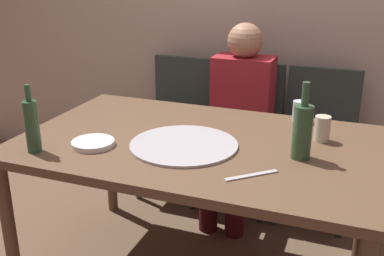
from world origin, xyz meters
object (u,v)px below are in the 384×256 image
at_px(table_knife, 252,175).
at_px(chair_right, 318,135).
at_px(wine_bottle, 302,130).
at_px(plate_stack, 93,143).
at_px(pizza_tray, 184,145).
at_px(chair_left, 179,117).
at_px(guest_in_sweater, 239,113).
at_px(tumbler_far, 299,111).
at_px(dining_table, 199,155).
at_px(beer_bottle, 32,125).
at_px(chair_middle, 244,125).
at_px(tumbler_near, 322,129).

bearing_deg(table_knife, chair_right, 41.18).
relative_size(wine_bottle, plate_stack, 1.71).
bearing_deg(pizza_tray, table_knife, -27.98).
height_order(chair_left, guest_in_sweater, guest_in_sweater).
xyz_separation_m(pizza_tray, tumbler_far, (0.42, 0.51, 0.05)).
height_order(dining_table, table_knife, table_knife).
height_order(beer_bottle, chair_left, beer_bottle).
xyz_separation_m(wine_bottle, tumbler_far, (-0.08, 0.46, -0.07)).
height_order(tumbler_far, chair_middle, chair_middle).
bearing_deg(chair_middle, beer_bottle, 65.14).
xyz_separation_m(chair_left, chair_right, (0.91, 0.00, 0.00)).
relative_size(tumbler_near, plate_stack, 0.62).
distance_m(tumbler_near, chair_middle, 0.94).
height_order(pizza_tray, plate_stack, plate_stack).
height_order(wine_bottle, tumbler_far, wine_bottle).
height_order(tumbler_near, plate_stack, tumbler_near).
relative_size(pizza_tray, tumbler_far, 4.49).
relative_size(pizza_tray, guest_in_sweater, 0.41).
distance_m(beer_bottle, plate_stack, 0.27).
distance_m(tumbler_near, chair_left, 1.25).
relative_size(dining_table, guest_in_sweater, 1.38).
distance_m(tumbler_near, guest_in_sweater, 0.79).
bearing_deg(chair_right, wine_bottle, 90.82).
relative_size(pizza_tray, chair_right, 0.53).
distance_m(wine_bottle, tumbler_near, 0.24).
bearing_deg(plate_stack, tumbler_far, 39.40).
bearing_deg(wine_bottle, plate_stack, -167.52).
bearing_deg(chair_right, chair_left, 0.00).
xyz_separation_m(tumbler_near, table_knife, (-0.20, -0.47, -0.05)).
bearing_deg(plate_stack, tumbler_near, 24.26).
distance_m(dining_table, beer_bottle, 0.74).
distance_m(dining_table, plate_stack, 0.48).
relative_size(chair_middle, guest_in_sweater, 0.77).
bearing_deg(wine_bottle, tumbler_far, 99.44).
xyz_separation_m(table_knife, chair_middle, (-0.33, 1.18, -0.24)).
height_order(wine_bottle, guest_in_sweater, guest_in_sweater).
bearing_deg(table_knife, guest_in_sweater, 65.50).
height_order(tumbler_near, table_knife, tumbler_near).
bearing_deg(table_knife, tumbler_near, 23.81).
height_order(table_knife, chair_left, chair_left).
bearing_deg(tumbler_near, chair_left, 144.19).
xyz_separation_m(tumbler_near, plate_stack, (-0.93, -0.42, -0.05)).
xyz_separation_m(beer_bottle, plate_stack, (0.20, 0.14, -0.11)).
relative_size(beer_bottle, table_knife, 1.33).
height_order(wine_bottle, beer_bottle, wine_bottle).
bearing_deg(guest_in_sweater, beer_bottle, 62.26).
height_order(chair_left, chair_middle, same).
distance_m(plate_stack, chair_middle, 1.22).
xyz_separation_m(wine_bottle, chair_left, (-0.93, 0.94, -0.36)).
height_order(dining_table, beer_bottle, beer_bottle).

